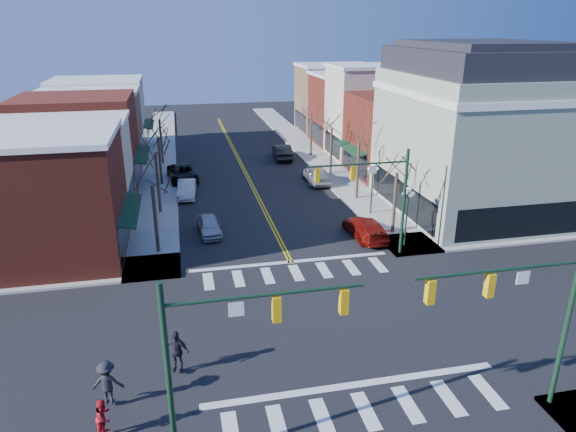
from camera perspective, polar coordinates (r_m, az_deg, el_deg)
ground at (r=26.79m, az=3.96°, el=-12.19°), size 160.00×160.00×0.00m
sidewalk_left at (r=44.06m, az=-14.39°, el=0.82°), size 3.50×70.00×0.15m
sidewalk_right at (r=46.57m, az=7.60°, el=2.37°), size 3.50×70.00×0.15m
bldg_left_brick_a at (r=36.08m, az=-26.01°, el=1.55°), size 10.00×8.50×8.00m
bldg_left_stucco_a at (r=43.41m, az=-23.78°, el=4.50°), size 10.00×7.00×7.50m
bldg_left_brick_b at (r=50.94m, az=-22.26°, el=7.46°), size 10.00×9.00×8.50m
bldg_left_tan at (r=58.99m, az=-20.98°, el=8.89°), size 10.00×7.50×7.80m
bldg_left_stucco_b at (r=66.52m, az=-20.11°, el=10.36°), size 10.00×8.00×8.20m
bldg_right_brick_a at (r=53.24m, az=12.67°, el=8.72°), size 10.00×8.50×8.00m
bldg_right_stucco at (r=60.07m, az=9.68°, el=11.20°), size 10.00×7.00×10.00m
bldg_right_brick_b at (r=67.12m, az=7.28°, el=11.64°), size 10.00×8.00×8.50m
bldg_right_tan at (r=74.61m, az=5.25°, el=12.79°), size 10.00×8.00×9.00m
victorian_corner at (r=43.50m, az=20.27°, el=8.96°), size 12.25×14.25×13.30m
traffic_mast_near_left at (r=17.25m, az=-7.05°, el=-14.08°), size 6.60×0.28×7.20m
traffic_mast_near_right at (r=21.01m, az=25.07°, el=-9.25°), size 6.60×0.28×7.20m
traffic_mast_far_right at (r=32.87m, az=9.95°, el=2.97°), size 6.60×0.28×7.20m
lamppost_corner at (r=35.41m, az=13.12°, el=1.04°), size 0.36×0.36×4.33m
lamppost_midblock at (r=41.07m, az=9.37°, el=4.01°), size 0.36×0.36×4.33m
tree_left_a at (r=34.81m, az=-14.50°, el=-0.45°), size 0.24×0.24×4.76m
tree_left_b at (r=42.35m, az=-14.24°, el=3.53°), size 0.24×0.24×5.04m
tree_left_c at (r=50.13m, az=-14.02°, el=5.86°), size 0.24×0.24×4.55m
tree_left_d at (r=57.88m, az=-13.90°, el=7.97°), size 0.24×0.24×4.90m
tree_right_a at (r=37.84m, az=11.76°, el=1.37°), size 0.24×0.24×4.62m
tree_right_b at (r=44.84m, az=7.75°, el=5.00°), size 0.24×0.24×5.18m
tree_right_c at (r=52.23m, az=4.80°, el=7.14°), size 0.24×0.24×4.83m
tree_right_d at (r=59.73m, az=2.58°, el=8.96°), size 0.24×0.24×4.97m
car_left_near at (r=37.88m, az=-8.74°, el=-1.06°), size 1.77×3.98×1.33m
car_left_mid at (r=46.49m, az=-11.19°, el=2.95°), size 1.84×4.46×1.44m
car_left_far at (r=51.35m, az=-11.63°, el=4.66°), size 3.22×5.82×1.54m
car_right_near at (r=37.27m, az=8.60°, el=-1.32°), size 2.30×5.13×1.46m
car_right_mid at (r=49.75m, az=3.17°, el=4.64°), size 2.01×4.98×1.70m
car_right_far at (r=58.77m, az=-0.66°, el=7.15°), size 2.12×5.24×1.69m
pedestrian_red_b at (r=21.35m, az=-19.79°, el=-20.29°), size 0.81×0.91×1.53m
pedestrian_dark_a at (r=23.57m, az=-12.32°, el=-14.43°), size 1.25×0.90×1.97m
pedestrian_dark_b at (r=22.60m, az=-19.43°, el=-17.06°), size 1.31×0.84×1.92m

